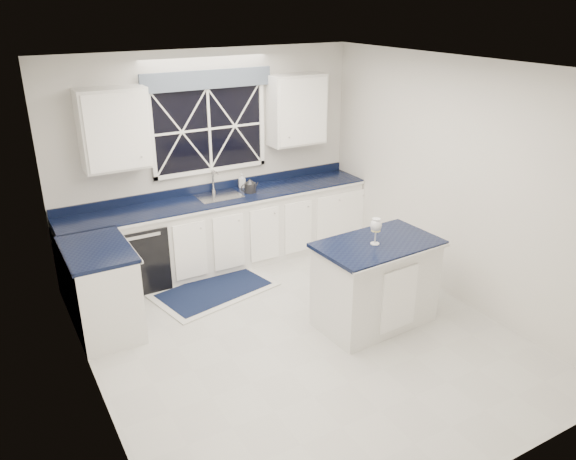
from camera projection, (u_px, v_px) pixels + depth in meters
ground at (300, 336)px, 5.82m from camera, size 4.50×4.50×0.00m
back_wall at (209, 160)px, 7.10m from camera, size 4.00×0.10×2.70m
base_cabinets at (203, 243)px, 6.92m from camera, size 3.99×1.60×0.90m
countertop at (221, 198)px, 7.03m from camera, size 3.98×0.64×0.04m
dishwasher at (138, 254)px, 6.72m from camera, size 0.60×0.58×0.82m
window at (209, 122)px, 6.88m from camera, size 1.65×0.09×1.26m
upper_cabinets at (212, 119)px, 6.76m from camera, size 3.10×0.34×0.90m
faucet at (214, 181)px, 7.12m from camera, size 0.05×0.20×0.30m
island at (375, 283)px, 5.91m from camera, size 1.30×0.82×0.94m
rug at (214, 290)px, 6.72m from camera, size 1.54×1.12×0.02m
kettle at (250, 186)px, 7.16m from camera, size 0.25×0.15×0.17m
wine_glass at (376, 227)px, 5.62m from camera, size 0.12×0.12×0.27m
soap_bottle at (242, 181)px, 7.35m from camera, size 0.10×0.10×0.18m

